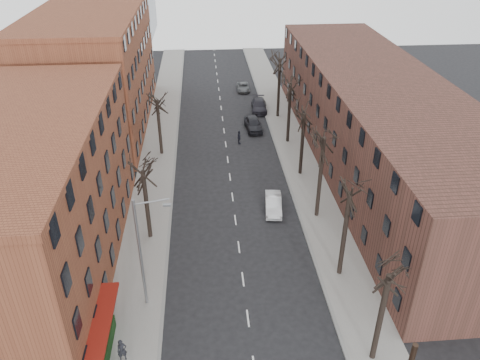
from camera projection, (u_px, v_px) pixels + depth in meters
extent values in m
cube|color=gray|center=(159.00, 150.00, 55.48)|extent=(4.00, 90.00, 0.15)
cube|color=gray|center=(292.00, 145.00, 56.61)|extent=(4.00, 90.00, 0.15)
cube|color=brown|center=(25.00, 203.00, 34.72)|extent=(12.00, 26.00, 12.00)
cube|color=brown|center=(95.00, 71.00, 59.16)|extent=(12.00, 28.00, 14.00)
cube|color=#522E26|center=(376.00, 121.00, 50.39)|extent=(12.00, 50.00, 10.00)
cube|color=maroon|center=(108.00, 350.00, 30.47)|extent=(1.20, 7.00, 0.15)
cube|color=#163713|center=(102.00, 357.00, 29.28)|extent=(0.80, 6.00, 1.00)
cylinder|color=slate|center=(140.00, 255.00, 31.80)|extent=(0.20, 0.20, 9.00)
cylinder|color=slate|center=(151.00, 202.00, 29.70)|extent=(2.39, 0.12, 0.46)
cube|color=slate|center=(167.00, 205.00, 29.92)|extent=(0.50, 0.22, 0.14)
imported|color=silver|center=(273.00, 204.00, 44.23)|extent=(1.92, 4.39, 1.40)
imported|color=black|center=(253.00, 124.00, 60.32)|extent=(2.29, 4.93, 1.63)
imported|color=black|center=(259.00, 106.00, 66.01)|extent=(2.42, 5.26, 1.49)
imported|color=#575A5E|center=(243.00, 87.00, 73.32)|extent=(1.97, 4.09, 1.12)
imported|color=black|center=(122.00, 350.00, 29.28)|extent=(0.70, 0.57, 1.66)
imported|color=black|center=(239.00, 137.00, 56.61)|extent=(0.60, 1.07, 1.72)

